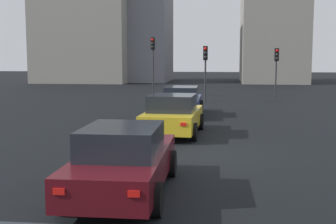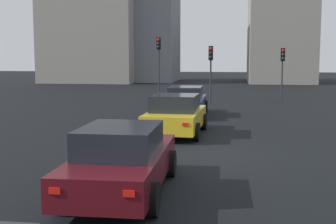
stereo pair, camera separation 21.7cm
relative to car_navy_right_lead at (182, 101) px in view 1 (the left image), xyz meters
The scene contains 10 objects.
ground_plane 9.08m from the car_navy_right_lead, 169.35° to the right, with size 160.00×160.00×0.20m, color black.
car_navy_right_lead is the anchor object (origin of this frame).
car_yellow_right_second 5.76m from the car_navy_right_lead, behind, with size 4.30×2.19×1.51m.
car_maroon_right_third 13.28m from the car_navy_right_lead, behind, with size 4.62×2.02×1.47m.
traffic_light_near_left 11.94m from the car_navy_right_lead, 29.11° to the right, with size 0.33×0.30×3.54m.
traffic_light_near_right 11.51m from the car_navy_right_lead, 16.46° to the left, with size 0.33×0.31×4.37m.
traffic_light_far_left 6.82m from the car_navy_right_lead, ahead, with size 0.32×0.29×3.62m.
building_facade_left 34.30m from the car_navy_right_lead, 13.07° to the right, with size 11.44×7.27×11.46m, color gray.
building_facade_center 34.21m from the car_navy_right_lead, 14.22° to the left, with size 9.01×7.24×10.45m, color slate.
building_facade_right 34.29m from the car_navy_right_lead, 25.36° to the left, with size 9.32×10.78×16.40m, color gray.
Camera 1 is at (-13.55, -0.46, 2.87)m, focal length 48.23 mm.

